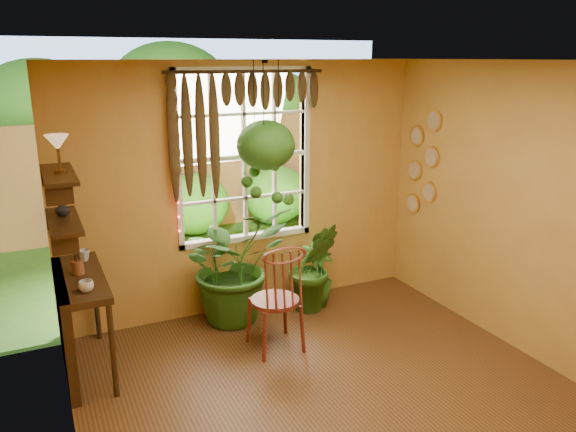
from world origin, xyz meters
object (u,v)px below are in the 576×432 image
Objects in this scene: counter_ledge at (70,315)px; potted_plant_left at (234,263)px; potted_plant_mid at (313,267)px; hanging_basket at (266,150)px; windsor_chair at (277,314)px.

potted_plant_left reaches higher than counter_ledge.
counter_ledge is 2.54m from potted_plant_mid.
potted_plant_left is (1.66, 0.39, 0.08)m from counter_ledge.
potted_plant_left is 0.85× the size of hanging_basket.
potted_plant_left is 1.25× the size of potted_plant_mid.
windsor_chair is at bearing -138.72° from potted_plant_mid.
counter_ledge is 1.70m from potted_plant_left.
potted_plant_left reaches higher than potted_plant_mid.
potted_plant_mid is (0.87, -0.15, -0.12)m from potted_plant_left.
counter_ledge is 1.19× the size of potted_plant_mid.
hanging_basket is (0.21, 0.72, 1.45)m from windsor_chair.
potted_plant_left is at bearing 168.08° from hanging_basket.
potted_plant_left is 0.89m from potted_plant_mid.
counter_ledge is at bearing -171.00° from hanging_basket.
counter_ledge is 1.85m from windsor_chair.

